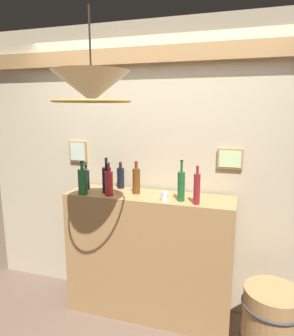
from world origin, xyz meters
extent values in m
cube|color=#BCAD8E|center=(0.00, 1.10, 1.32)|extent=(3.66, 0.08, 2.63)
cube|color=#9E7547|center=(0.00, 1.04, 2.33)|extent=(3.66, 0.10, 0.14)
cube|color=#9E7547|center=(-0.80, 1.05, 1.45)|extent=(0.19, 0.03, 0.20)
cube|color=beige|center=(-0.80, 1.03, 1.45)|extent=(0.16, 0.01, 0.17)
cube|color=#9E7547|center=(0.66, 1.05, 1.45)|extent=(0.21, 0.03, 0.17)
cube|color=#BAD595|center=(0.66, 1.03, 1.45)|extent=(0.18, 0.01, 0.14)
cube|color=#9E7547|center=(0.00, 0.82, 0.57)|extent=(1.47, 0.40, 1.14)
cylinder|color=maroon|center=(0.43, 0.69, 1.26)|extent=(0.05, 0.05, 0.24)
cylinder|color=maroon|center=(0.43, 0.69, 1.41)|extent=(0.02, 0.02, 0.05)
cylinder|color=maroon|center=(0.43, 0.69, 1.44)|extent=(0.02, 0.02, 0.01)
cylinder|color=#5F3413|center=(-0.12, 0.84, 1.25)|extent=(0.07, 0.07, 0.23)
cylinder|color=#5F3413|center=(-0.12, 0.84, 1.39)|extent=(0.03, 0.03, 0.05)
cylinder|color=maroon|center=(-0.12, 0.84, 1.42)|extent=(0.03, 0.03, 0.01)
cylinder|color=black|center=(-0.62, 0.85, 1.22)|extent=(0.06, 0.06, 0.18)
cylinder|color=black|center=(-0.62, 0.85, 1.33)|extent=(0.02, 0.02, 0.04)
cylinder|color=black|center=(-0.62, 0.85, 1.36)|extent=(0.03, 0.03, 0.01)
cylinder|color=#1B5725|center=(-0.56, 0.68, 1.25)|extent=(0.08, 0.08, 0.22)
cylinder|color=#1B5725|center=(-0.56, 0.68, 1.39)|extent=(0.03, 0.03, 0.06)
cylinder|color=black|center=(-0.56, 0.68, 1.43)|extent=(0.03, 0.03, 0.01)
cylinder|color=#1A5725|center=(0.30, 0.74, 1.26)|extent=(0.06, 0.06, 0.24)
cylinder|color=#1A5725|center=(0.30, 0.74, 1.42)|extent=(0.02, 0.02, 0.08)
cylinder|color=black|center=(0.30, 0.74, 1.47)|extent=(0.02, 0.02, 0.01)
cylinder|color=black|center=(-0.38, 0.79, 1.25)|extent=(0.08, 0.08, 0.23)
cylinder|color=black|center=(-0.38, 0.79, 1.40)|extent=(0.02, 0.02, 0.08)
cylinder|color=black|center=(-0.38, 0.79, 1.45)|extent=(0.03, 0.03, 0.01)
cylinder|color=#A31F25|center=(-0.32, 0.71, 1.24)|extent=(0.07, 0.07, 0.21)
cylinder|color=#A31F25|center=(-0.32, 0.71, 1.38)|extent=(0.02, 0.02, 0.07)
cylinder|color=#B7932D|center=(-0.32, 0.71, 1.42)|extent=(0.02, 0.02, 0.01)
cylinder|color=black|center=(-0.32, 0.97, 1.23)|extent=(0.07, 0.07, 0.19)
cylinder|color=black|center=(-0.32, 0.97, 1.35)|extent=(0.03, 0.03, 0.05)
cylinder|color=maroon|center=(-0.32, 0.97, 1.38)|extent=(0.03, 0.03, 0.01)
cylinder|color=silver|center=(0.17, 0.70, 1.17)|extent=(0.06, 0.06, 0.08)
cone|color=beige|center=(-0.17, 0.16, 2.01)|extent=(0.49, 0.49, 0.19)
cylinder|color=black|center=(-0.17, 0.16, 2.30)|extent=(0.01, 0.01, 0.38)
torus|color=#AD8433|center=(-0.17, 0.16, 1.92)|extent=(0.50, 0.50, 0.02)
cylinder|color=#9E7547|center=(1.04, 0.62, 0.27)|extent=(0.43, 0.43, 0.55)
torus|color=#333338|center=(1.04, 0.62, 0.43)|extent=(0.46, 0.46, 0.02)
camera|label=1|loc=(0.75, -1.61, 1.88)|focal=32.46mm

